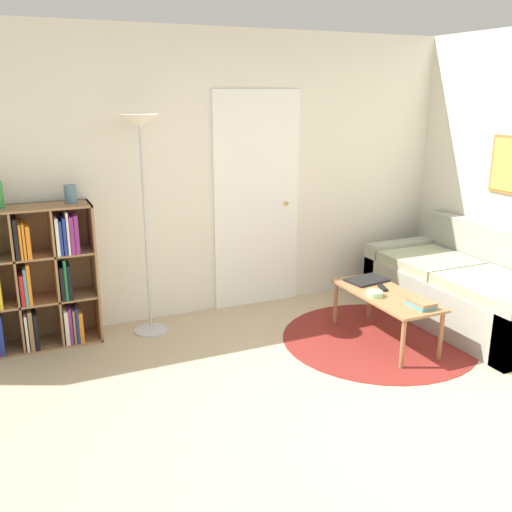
% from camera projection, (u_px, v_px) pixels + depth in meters
% --- Properties ---
extents(ground_plane, '(14.00, 14.00, 0.00)m').
position_uv_depth(ground_plane, '(384.00, 448.00, 3.41)').
color(ground_plane, tan).
extents(wall_back, '(7.64, 0.11, 2.60)m').
position_uv_depth(wall_back, '(226.00, 176.00, 5.33)').
color(wall_back, silver).
rests_on(wall_back, ground_plane).
extents(rug, '(1.65, 1.65, 0.01)m').
position_uv_depth(rug, '(378.00, 339.00, 4.91)').
color(rug, maroon).
rests_on(rug, ground_plane).
extents(bookshelf, '(0.95, 0.34, 1.18)m').
position_uv_depth(bookshelf, '(31.00, 280.00, 4.64)').
color(bookshelf, '#936B47').
rests_on(bookshelf, ground_plane).
extents(floor_lamp, '(0.32, 0.32, 1.88)m').
position_uv_depth(floor_lamp, '(141.00, 153.00, 4.64)').
color(floor_lamp, '#B7B7BC').
rests_on(floor_lamp, ground_plane).
extents(couch, '(0.91, 1.87, 0.85)m').
position_uv_depth(couch, '(470.00, 291.00, 5.25)').
color(couch, gray).
rests_on(couch, ground_plane).
extents(coffee_table, '(0.45, 1.05, 0.42)m').
position_uv_depth(coffee_table, '(386.00, 299.00, 4.79)').
color(coffee_table, '#996B42').
rests_on(coffee_table, ground_plane).
extents(laptop, '(0.38, 0.29, 0.02)m').
position_uv_depth(laptop, '(367.00, 280.00, 5.09)').
color(laptop, black).
rests_on(laptop, coffee_table).
extents(bowl, '(0.14, 0.14, 0.04)m').
position_uv_depth(bowl, '(375.00, 294.00, 4.71)').
color(bowl, '#9ED193').
rests_on(bowl, coffee_table).
extents(book_stack_on_table, '(0.14, 0.22, 0.05)m').
position_uv_depth(book_stack_on_table, '(421.00, 304.00, 4.47)').
color(book_stack_on_table, teal).
rests_on(book_stack_on_table, coffee_table).
extents(remote, '(0.08, 0.16, 0.02)m').
position_uv_depth(remote, '(383.00, 288.00, 4.89)').
color(remote, black).
rests_on(remote, coffee_table).
extents(vase_on_shelf, '(0.10, 0.10, 0.15)m').
position_uv_depth(vase_on_shelf, '(70.00, 194.00, 4.59)').
color(vase_on_shelf, slate).
rests_on(vase_on_shelf, bookshelf).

